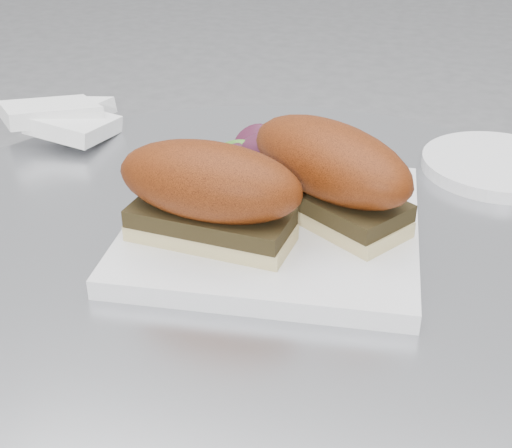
{
  "coord_description": "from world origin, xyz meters",
  "views": [
    {
      "loc": [
        0.13,
        -0.46,
        1.03
      ],
      "look_at": [
        -0.0,
        -0.01,
        0.77
      ],
      "focal_mm": 50.0,
      "sensor_mm": 36.0,
      "label": 1
    }
  ],
  "objects": [
    {
      "name": "saucer",
      "position": [
        0.18,
        0.22,
        0.74
      ],
      "size": [
        0.15,
        0.15,
        0.01
      ],
      "primitive_type": "cylinder",
      "color": "silver",
      "rests_on": "table"
    },
    {
      "name": "napkin",
      "position": [
        -0.28,
        0.19,
        0.74
      ],
      "size": [
        0.17,
        0.17,
        0.02
      ],
      "primitive_type": null,
      "rotation": [
        0.0,
        0.0,
        0.42
      ],
      "color": "white",
      "rests_on": "table"
    },
    {
      "name": "plate",
      "position": [
        0.0,
        0.04,
        0.74
      ],
      "size": [
        0.26,
        0.26,
        0.02
      ],
      "primitive_type": "cube",
      "rotation": [
        0.0,
        0.0,
        0.1
      ],
      "color": "silver",
      "rests_on": "table"
    },
    {
      "name": "sandwich_left",
      "position": [
        -0.04,
        -0.01,
        0.79
      ],
      "size": [
        0.15,
        0.08,
        0.08
      ],
      "rotation": [
        0.0,
        0.0,
        -0.08
      ],
      "color": "#D8C587",
      "rests_on": "plate"
    },
    {
      "name": "salad",
      "position": [
        -0.03,
        0.11,
        0.77
      ],
      "size": [
        0.1,
        0.1,
        0.05
      ],
      "primitive_type": null,
      "color": "#43862B",
      "rests_on": "plate"
    },
    {
      "name": "sandwich_right",
      "position": [
        0.04,
        0.05,
        0.79
      ],
      "size": [
        0.17,
        0.15,
        0.08
      ],
      "rotation": [
        0.0,
        0.0,
        -0.58
      ],
      "color": "#D8C587",
      "rests_on": "plate"
    }
  ]
}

